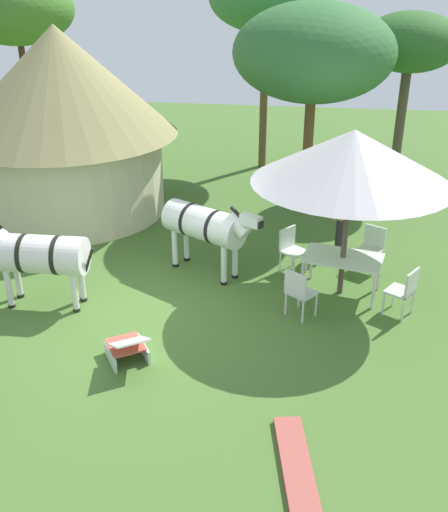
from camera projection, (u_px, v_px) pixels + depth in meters
ground_plane at (158, 314)px, 10.35m from camera, size 36.00×36.00×0.00m
thatched_hut at (63, 116)px, 13.78m from camera, size 5.33×5.33×4.38m
shade_umbrella at (353, 157)px, 9.90m from camera, size 3.43×3.43×3.07m
patio_dining_table at (343, 261)px, 10.75m from camera, size 1.55×1.13×0.74m
patio_chair_near_lawn at (405, 289)px, 10.08m from camera, size 0.59×0.60×0.90m
patio_chair_near_hut at (372, 245)px, 11.69m from camera, size 0.59×0.58×0.90m
patio_chair_east_end at (291, 247)px, 11.63m from camera, size 0.60×0.61×0.90m
patio_chair_west_end at (299, 290)px, 10.04m from camera, size 0.60×0.60×0.90m
guest_beside_umbrella at (342, 210)px, 12.23m from camera, size 0.35×0.53×1.60m
striped_lounge_chair at (127, 347)px, 9.01m from camera, size 0.89×0.97×0.59m
zebra_nearest_camera at (38, 255)px, 10.25m from camera, size 2.27×0.72×1.51m
zebra_by_umbrella at (206, 225)px, 11.33m from camera, size 2.07×1.40×1.56m
acacia_tree_left_background at (314, 53)px, 13.26m from camera, size 3.67×3.67×4.87m
acacia_tree_far_lawn at (410, 44)px, 14.66m from camera, size 2.45×2.45×4.56m
acacia_tree_behind_hut at (16, 10)px, 16.99m from camera, size 3.34×3.34×5.43m
brick_patio_kerb at (304, 504)px, 6.61m from camera, size 0.88×2.82×0.08m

